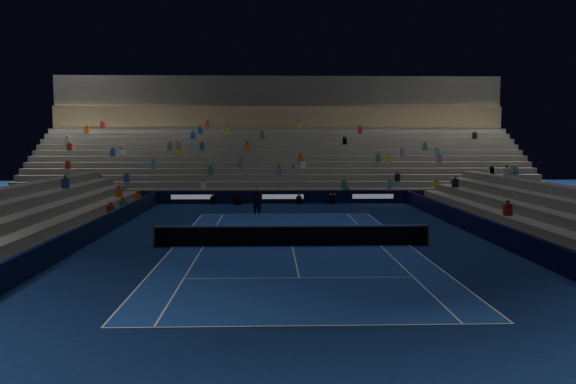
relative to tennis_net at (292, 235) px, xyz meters
The scene contains 11 objects.
ground 0.50m from the tennis_net, ahead, with size 90.00×90.00×0.00m, color #0C1C48.
court_surface 0.50m from the tennis_net, ahead, with size 10.97×23.77×0.01m, color navy.
sponsor_barrier_far 18.50m from the tennis_net, 90.00° to the left, with size 44.00×0.25×1.00m, color black.
sponsor_barrier_east 9.70m from the tennis_net, ahead, with size 0.25×37.00×1.00m, color black.
sponsor_barrier_west 9.70m from the tennis_net, behind, with size 0.25×37.00×1.00m, color black.
grandstand_main 28.05m from the tennis_net, 90.00° to the left, with size 44.00×15.20×11.20m.
grandstand_east 13.17m from the tennis_net, ahead, with size 5.00×37.00×2.50m.
grandstand_west 13.17m from the tennis_net, behind, with size 5.00×37.00×2.50m.
tennis_net is the anchor object (origin of this frame).
tennis_player 11.25m from the tennis_net, 99.51° to the left, with size 0.61×0.40×1.66m, color black.
broadcast_camera 18.11m from the tennis_net, 100.97° to the left, with size 0.58×0.99×0.64m.
Camera 1 is at (-1.08, -27.23, 4.94)m, focal length 37.05 mm.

